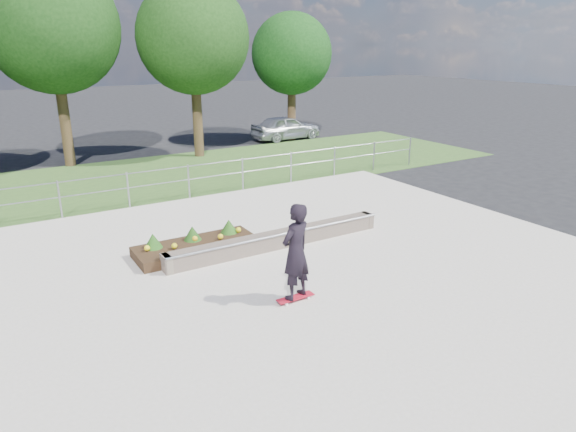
% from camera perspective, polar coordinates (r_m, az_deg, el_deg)
% --- Properties ---
extents(ground, '(120.00, 120.00, 0.00)m').
position_cam_1_polar(ground, '(11.29, 3.14, -7.55)').
color(ground, black).
rests_on(ground, ground).
extents(grass_verge, '(30.00, 8.00, 0.02)m').
position_cam_1_polar(grass_verge, '(20.77, -14.34, 4.16)').
color(grass_verge, '#2E4E1F').
rests_on(grass_verge, ground).
extents(concrete_slab, '(15.00, 15.00, 0.06)m').
position_cam_1_polar(concrete_slab, '(11.28, 3.14, -7.41)').
color(concrete_slab, '#AFA79B').
rests_on(concrete_slab, ground).
extents(fence, '(20.06, 0.06, 1.20)m').
position_cam_1_polar(fence, '(17.36, -11.00, 4.22)').
color(fence, gray).
rests_on(fence, ground).
extents(tree_mid_left, '(5.25, 5.25, 8.25)m').
position_cam_1_polar(tree_mid_left, '(23.56, -24.75, 18.52)').
color(tree_mid_left, '#372616').
rests_on(tree_mid_left, ground).
extents(tree_mid_right, '(4.90, 4.90, 7.70)m').
position_cam_1_polar(tree_mid_right, '(23.99, -10.50, 18.89)').
color(tree_mid_right, '#372716').
rests_on(tree_mid_right, ground).
extents(tree_far_right, '(4.20, 4.20, 6.60)m').
position_cam_1_polar(tree_far_right, '(28.05, 0.42, 17.54)').
color(tree_far_right, '#372416').
rests_on(tree_far_right, ground).
extents(grind_ledge, '(6.00, 0.44, 0.43)m').
position_cam_1_polar(grind_ledge, '(13.01, -1.12, -2.61)').
color(grind_ledge, brown).
rests_on(grind_ledge, concrete_slab).
extents(planter_bed, '(3.00, 1.20, 0.61)m').
position_cam_1_polar(planter_bed, '(12.92, -10.18, -3.17)').
color(planter_bed, black).
rests_on(planter_bed, concrete_slab).
extents(skateboarder, '(0.83, 0.67, 2.04)m').
position_cam_1_polar(skateboarder, '(10.02, 0.86, -4.02)').
color(skateboarder, white).
rests_on(skateboarder, concrete_slab).
extents(parked_car, '(3.94, 1.71, 1.32)m').
position_cam_1_polar(parked_car, '(28.37, -0.23, 9.81)').
color(parked_car, '#9FA2A8').
rests_on(parked_car, ground).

